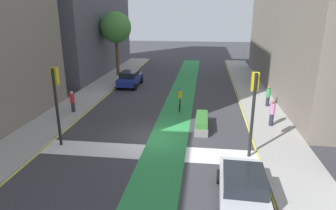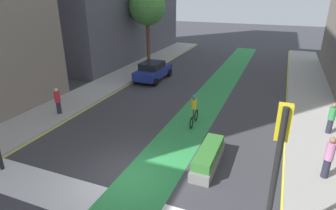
{
  "view_description": "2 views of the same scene",
  "coord_description": "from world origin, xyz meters",
  "px_view_note": "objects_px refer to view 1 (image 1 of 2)",
  "views": [
    {
      "loc": [
        2.95,
        -16.61,
        7.52
      ],
      "look_at": [
        0.44,
        3.22,
        1.11
      ],
      "focal_mm": 31.65,
      "sensor_mm": 36.0,
      "label": 1
    },
    {
      "loc": [
        5.2,
        -8.57,
        7.14
      ],
      "look_at": [
        -0.1,
        4.53,
        1.4
      ],
      "focal_mm": 30.34,
      "sensor_mm": 36.0,
      "label": 2
    }
  ],
  "objects_px": {
    "car_blue_left_far": "(130,79)",
    "pedestrian_sidewalk_right_a": "(268,96)",
    "car_silver_right_near": "(243,188)",
    "pedestrian_sidewalk_left_a": "(73,101)",
    "median_planter": "(202,123)",
    "street_tree_near": "(116,27)",
    "pedestrian_sidewalk_right_b": "(272,112)",
    "cyclist_in_lane": "(180,98)",
    "traffic_signal_near_left": "(56,92)",
    "traffic_signal_near_right": "(254,99)"
  },
  "relations": [
    {
      "from": "car_blue_left_far",
      "to": "pedestrian_sidewalk_right_a",
      "type": "xyz_separation_m",
      "value": [
        12.77,
        -5.62,
        0.2
      ]
    },
    {
      "from": "car_silver_right_near",
      "to": "pedestrian_sidewalk_left_a",
      "type": "relative_size",
      "value": 2.66
    },
    {
      "from": "pedestrian_sidewalk_left_a",
      "to": "median_planter",
      "type": "distance_m",
      "value": 9.94
    },
    {
      "from": "pedestrian_sidewalk_left_a",
      "to": "median_planter",
      "type": "xyz_separation_m",
      "value": [
        9.77,
        -1.79,
        -0.56
      ]
    },
    {
      "from": "pedestrian_sidewalk_right_a",
      "to": "street_tree_near",
      "type": "distance_m",
      "value": 19.09
    },
    {
      "from": "car_blue_left_far",
      "to": "pedestrian_sidewalk_right_b",
      "type": "height_order",
      "value": "pedestrian_sidewalk_right_b"
    },
    {
      "from": "car_blue_left_far",
      "to": "street_tree_near",
      "type": "relative_size",
      "value": 0.58
    },
    {
      "from": "cyclist_in_lane",
      "to": "traffic_signal_near_left",
      "type": "bearing_deg",
      "value": -131.84
    },
    {
      "from": "cyclist_in_lane",
      "to": "pedestrian_sidewalk_right_b",
      "type": "relative_size",
      "value": 1.03
    },
    {
      "from": "car_blue_left_far",
      "to": "pedestrian_sidewalk_right_a",
      "type": "distance_m",
      "value": 13.96
    },
    {
      "from": "pedestrian_sidewalk_right_b",
      "to": "median_planter",
      "type": "relative_size",
      "value": 0.59
    },
    {
      "from": "traffic_signal_near_right",
      "to": "car_blue_left_far",
      "type": "bearing_deg",
      "value": 125.64
    },
    {
      "from": "car_blue_left_far",
      "to": "pedestrian_sidewalk_left_a",
      "type": "xyz_separation_m",
      "value": [
        -2.17,
        -8.9,
        0.16
      ]
    },
    {
      "from": "traffic_signal_near_left",
      "to": "pedestrian_sidewalk_left_a",
      "type": "bearing_deg",
      "value": 107.37
    },
    {
      "from": "car_blue_left_far",
      "to": "cyclist_in_lane",
      "type": "bearing_deg",
      "value": -50.71
    },
    {
      "from": "median_planter",
      "to": "pedestrian_sidewalk_left_a",
      "type": "bearing_deg",
      "value": 169.61
    },
    {
      "from": "traffic_signal_near_right",
      "to": "pedestrian_sidewalk_right_a",
      "type": "height_order",
      "value": "traffic_signal_near_right"
    },
    {
      "from": "traffic_signal_near_right",
      "to": "car_silver_right_near",
      "type": "bearing_deg",
      "value": -100.83
    },
    {
      "from": "car_silver_right_near",
      "to": "median_planter",
      "type": "xyz_separation_m",
      "value": [
        -1.76,
        8.05,
        -0.4
      ]
    },
    {
      "from": "traffic_signal_near_right",
      "to": "cyclist_in_lane",
      "type": "xyz_separation_m",
      "value": [
        -4.4,
        7.14,
        -2.22
      ]
    },
    {
      "from": "car_blue_left_far",
      "to": "pedestrian_sidewalk_right_b",
      "type": "distance_m",
      "value": 15.76
    },
    {
      "from": "car_silver_right_near",
      "to": "car_blue_left_far",
      "type": "relative_size",
      "value": 1.01
    },
    {
      "from": "traffic_signal_near_right",
      "to": "car_silver_right_near",
      "type": "relative_size",
      "value": 1.07
    },
    {
      "from": "car_silver_right_near",
      "to": "pedestrian_sidewalk_right_a",
      "type": "relative_size",
      "value": 2.55
    },
    {
      "from": "street_tree_near",
      "to": "pedestrian_sidewalk_left_a",
      "type": "bearing_deg",
      "value": -88.07
    },
    {
      "from": "street_tree_near",
      "to": "median_planter",
      "type": "relative_size",
      "value": 2.39
    },
    {
      "from": "car_blue_left_far",
      "to": "pedestrian_sidewalk_left_a",
      "type": "distance_m",
      "value": 9.17
    },
    {
      "from": "traffic_signal_near_left",
      "to": "median_planter",
      "type": "xyz_separation_m",
      "value": [
        8.12,
        3.48,
        -2.76
      ]
    },
    {
      "from": "traffic_signal_near_right",
      "to": "traffic_signal_near_left",
      "type": "distance_m",
      "value": 10.73
    },
    {
      "from": "cyclist_in_lane",
      "to": "pedestrian_sidewalk_right_b",
      "type": "height_order",
      "value": "pedestrian_sidewalk_right_b"
    },
    {
      "from": "car_blue_left_far",
      "to": "pedestrian_sidewalk_left_a",
      "type": "bearing_deg",
      "value": -103.69
    },
    {
      "from": "car_blue_left_far",
      "to": "median_planter",
      "type": "bearing_deg",
      "value": -54.61
    },
    {
      "from": "cyclist_in_lane",
      "to": "car_blue_left_far",
      "type": "bearing_deg",
      "value": 129.29
    },
    {
      "from": "car_silver_right_near",
      "to": "median_planter",
      "type": "distance_m",
      "value": 8.25
    },
    {
      "from": "pedestrian_sidewalk_left_a",
      "to": "median_planter",
      "type": "relative_size",
      "value": 0.52
    },
    {
      "from": "car_silver_right_near",
      "to": "street_tree_near",
      "type": "bearing_deg",
      "value": 117.11
    },
    {
      "from": "pedestrian_sidewalk_right_a",
      "to": "pedestrian_sidewalk_right_b",
      "type": "xyz_separation_m",
      "value": [
        -0.57,
        -4.35,
        0.07
      ]
    },
    {
      "from": "car_blue_left_far",
      "to": "median_planter",
      "type": "height_order",
      "value": "car_blue_left_far"
    },
    {
      "from": "street_tree_near",
      "to": "cyclist_in_lane",
      "type": "bearing_deg",
      "value": -54.33
    },
    {
      "from": "traffic_signal_near_right",
      "to": "pedestrian_sidewalk_left_a",
      "type": "height_order",
      "value": "traffic_signal_near_right"
    },
    {
      "from": "cyclist_in_lane",
      "to": "street_tree_near",
      "type": "distance_m",
      "value": 15.21
    },
    {
      "from": "pedestrian_sidewalk_right_a",
      "to": "cyclist_in_lane",
      "type": "bearing_deg",
      "value": -167.99
    },
    {
      "from": "car_silver_right_near",
      "to": "pedestrian_sidewalk_right_b",
      "type": "xyz_separation_m",
      "value": [
        2.85,
        8.77,
        0.27
      ]
    },
    {
      "from": "pedestrian_sidewalk_right_b",
      "to": "street_tree_near",
      "type": "relative_size",
      "value": 0.25
    },
    {
      "from": "cyclist_in_lane",
      "to": "car_silver_right_near",
      "type": "bearing_deg",
      "value": -73.09
    },
    {
      "from": "car_blue_left_far",
      "to": "pedestrian_sidewalk_left_a",
      "type": "height_order",
      "value": "pedestrian_sidewalk_left_a"
    },
    {
      "from": "cyclist_in_lane",
      "to": "median_planter",
      "type": "relative_size",
      "value": 0.61
    },
    {
      "from": "pedestrian_sidewalk_right_a",
      "to": "street_tree_near",
      "type": "bearing_deg",
      "value": 146.28
    },
    {
      "from": "car_silver_right_near",
      "to": "median_planter",
      "type": "height_order",
      "value": "car_silver_right_near"
    },
    {
      "from": "traffic_signal_near_left",
      "to": "cyclist_in_lane",
      "type": "distance_m",
      "value": 9.75
    }
  ]
}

